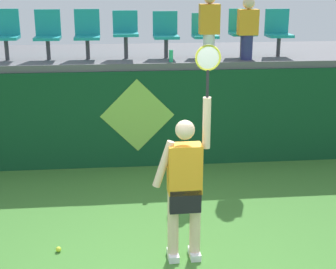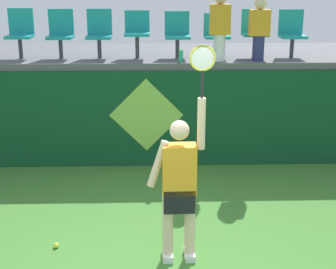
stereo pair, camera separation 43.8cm
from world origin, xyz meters
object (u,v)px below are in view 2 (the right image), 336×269
Objects in this scene: tennis_player at (180,184)px; water_bottle at (181,56)px; stadium_chair_1 at (61,32)px; stadium_chair_7 at (292,31)px; stadium_chair_0 at (20,31)px; spectator_0 at (220,26)px; stadium_chair_3 at (137,31)px; tennis_ball at (56,245)px; stadium_chair_2 at (99,32)px; stadium_chair_5 at (217,33)px; spectator_1 at (259,28)px; stadium_chair_6 at (254,30)px; stadium_chair_4 at (177,32)px.

tennis_player is 3.42m from water_bottle.
stadium_chair_1 reaches higher than stadium_chair_7.
spectator_0 is (3.46, -0.45, 0.13)m from stadium_chair_0.
stadium_chair_3 is at bearing 145.00° from water_bottle.
spectator_0 reaches higher than stadium_chair_3.
stadium_chair_0 is (-2.80, 0.53, 0.37)m from water_bottle.
stadium_chair_0 is (-2.61, 3.82, 1.32)m from tennis_player.
tennis_player is 1.79m from tennis_ball.
stadium_chair_0 reaches higher than water_bottle.
stadium_chair_5 is (2.08, -0.01, -0.03)m from stadium_chair_2.
stadium_chair_7 is at bearing 0.31° from stadium_chair_5.
stadium_chair_2 is 0.67m from stadium_chair_3.
stadium_chair_6 is at bearing 90.00° from spectator_1.
water_bottle is at bearing -14.30° from stadium_chair_1.
stadium_chair_7 is (2.01, 0.53, 0.35)m from water_bottle.
stadium_chair_2 reaches higher than stadium_chair_5.
tennis_player is at bearing -102.55° from stadium_chair_5.
spectator_1 is (1.34, 0.12, 0.46)m from water_bottle.
stadium_chair_6 is (4.14, -0.01, 0.01)m from stadium_chair_0.
stadium_chair_3 is at bearing -0.83° from stadium_chair_2.
stadium_chair_0 is 1.02× the size of stadium_chair_2.
stadium_chair_3 reaches higher than stadium_chair_5.
spectator_0 is (2.08, -0.45, 0.14)m from stadium_chair_2.
tennis_player is 38.18× the size of tennis_ball.
stadium_chair_4 is 1.44m from spectator_1.
stadium_chair_6 is (1.34, 0.53, 0.38)m from water_bottle.
spectator_0 is at bearing -177.24° from spectator_1.
spectator_0 reaches higher than stadium_chair_4.
stadium_chair_7 reaches higher than stadium_chair_5.
stadium_chair_6 reaches higher than stadium_chair_4.
stadium_chair_4 is 0.96× the size of stadium_chair_6.
stadium_chair_4 is 1.05× the size of stadium_chair_5.
spectator_0 reaches higher than spectator_1.
spectator_1 reaches higher than stadium_chair_7.
water_bottle is 0.24× the size of stadium_chair_1.
tennis_ball is at bearing -134.14° from spectator_1.
water_bottle is at bearing -10.80° from stadium_chair_0.
spectator_0 is at bearing 75.87° from tennis_player.
tennis_player is 4.46m from stadium_chair_1.
stadium_chair_2 is at bearing 179.88° from stadium_chair_6.
stadium_chair_5 is 0.67× the size of spectator_0.
stadium_chair_3 is 2.13m from spectator_1.
stadium_chair_3 reaches higher than tennis_player.
stadium_chair_0 is 2.05m from stadium_chair_3.
stadium_chair_7 is (3.43, -0.00, -0.01)m from stadium_chair_2.
stadium_chair_3 is at bearing 98.38° from tennis_player.
spectator_0 reaches higher than stadium_chair_2.
stadium_chair_1 is at bearing 179.98° from stadium_chair_7.
stadium_chair_2 is at bearing 179.75° from stadium_chair_5.
tennis_player is 4.59m from stadium_chair_7.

